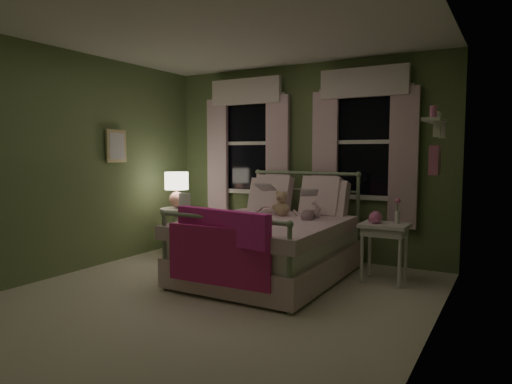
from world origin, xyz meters
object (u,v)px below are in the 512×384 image
Objects in this scene: child_left at (267,189)px; teddy_bear at (282,206)px; nightstand_right at (384,233)px; child_right at (309,192)px; table_lamp at (177,186)px; nightstand_left at (177,225)px; bed at (271,243)px.

child_left reaches higher than teddy_bear.
child_right is at bearing 179.17° from nightstand_right.
table_lamp is at bearing -13.83° from child_right.
child_left is at bearing -16.11° from child_right.
teddy_bear is 1.70m from nightstand_left.
teddy_bear is 1.21m from nightstand_right.
child_left is 1.38m from table_lamp.
nightstand_left is at bearing -13.83° from child_right.
teddy_bear is at bearing -2.81° from nightstand_left.
bed is 2.56× the size of child_left.
nightstand_right is at bearing 171.37° from child_left.
teddy_bear is 0.48× the size of nightstand_right.
table_lamp is (-1.66, 0.34, 0.57)m from bed.
nightstand_left is at bearing 177.19° from teddy_bear.
nightstand_left is 1.33× the size of table_lamp.
teddy_bear is at bearing 13.39° from child_right.
teddy_bear is at bearing -2.81° from table_lamp.
bed is 1.69m from nightstand_left.
table_lamp is at bearing 177.19° from teddy_bear.
bed is 1.79m from table_lamp.
child_left reaches higher than nightstand_right.
child_right is at bearing 2.28° from table_lamp.
child_right is at bearing 171.87° from child_left.
table_lamp is (-1.38, -0.08, -0.01)m from child_left.
child_left is 1.48m from nightstand_left.
child_right reaches higher than bed.
child_left is 0.56m from child_right.
teddy_bear is 0.48× the size of nightstand_left.
child_right is at bearing 2.28° from nightstand_left.
nightstand_left is 1.02× the size of nightstand_right.
child_left is 1.63× the size of table_lamp.
nightstand_left is 2.84m from nightstand_right.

